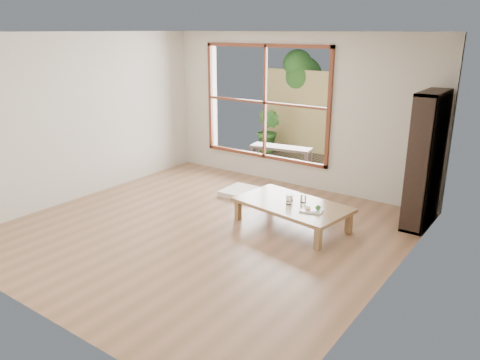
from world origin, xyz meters
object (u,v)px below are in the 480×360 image
at_px(food_tray, 313,210).
at_px(garden_bench, 281,149).
at_px(bookshelf, 426,160).
at_px(low_table, 292,206).

distance_m(food_tray, garden_bench, 3.30).
bearing_deg(bookshelf, garden_bench, 155.92).
bearing_deg(bookshelf, low_table, -142.24).
distance_m(low_table, garden_bench, 2.99).
distance_m(low_table, bookshelf, 1.92).
xyz_separation_m(food_tray, garden_bench, (-2.03, 2.60, -0.01)).
distance_m(low_table, food_tray, 0.39).
bearing_deg(low_table, garden_bench, 132.28).
relative_size(low_table, bookshelf, 0.89).
xyz_separation_m(bookshelf, food_tray, (-1.06, -1.21, -0.57)).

